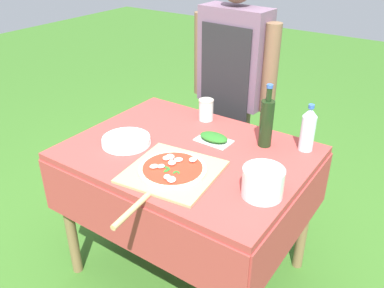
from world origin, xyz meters
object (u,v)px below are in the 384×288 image
water_bottle (308,129)px  sauce_jar (206,111)px  plate_stack (126,141)px  oil_bottle (266,122)px  prep_table (188,169)px  person_cook (233,81)px  herb_container (214,138)px  pizza_on_peel (171,171)px  mixing_tub (263,182)px

water_bottle → sauce_jar: bearing=178.7°
water_bottle → plate_stack: water_bottle is taller
oil_bottle → water_bottle: oil_bottle is taller
prep_table → oil_bottle: oil_bottle is taller
person_cook → oil_bottle: size_ratio=4.82×
water_bottle → herb_container: size_ratio=1.29×
oil_bottle → herb_container: oil_bottle is taller
water_bottle → herb_container: 0.46m
herb_container → plate_stack: bearing=-141.8°
sauce_jar → oil_bottle: bearing=-12.2°
water_bottle → plate_stack: size_ratio=0.97×
plate_stack → sauce_jar: sauce_jar is taller
person_cook → oil_bottle: bearing=139.1°
water_bottle → sauce_jar: 0.58m
pizza_on_peel → oil_bottle: oil_bottle is taller
person_cook → pizza_on_peel: size_ratio=2.40×
person_cook → herb_container: 0.57m
prep_table → oil_bottle: bearing=41.8°
pizza_on_peel → water_bottle: (0.40, 0.54, 0.10)m
prep_table → person_cook: bearing=101.6°
pizza_on_peel → mixing_tub: mixing_tub is taller
plate_stack → sauce_jar: size_ratio=2.03×
person_cook → pizza_on_peel: (0.20, -0.88, -0.11)m
person_cook → plate_stack: person_cook is taller
pizza_on_peel → oil_bottle: 0.53m
mixing_tub → plate_stack: bearing=179.1°
prep_table → herb_container: 0.20m
oil_bottle → plate_stack: (-0.57, -0.37, -0.11)m
plate_stack → sauce_jar: bearing=69.7°
pizza_on_peel → sauce_jar: sauce_jar is taller
oil_bottle → water_bottle: bearing=22.0°
herb_container → prep_table: bearing=-111.1°
plate_stack → prep_table: bearing=23.1°
person_cook → mixing_tub: person_cook is taller
prep_table → water_bottle: bearing=35.1°
prep_table → water_bottle: size_ratio=4.90×
sauce_jar → prep_table: bearing=-71.4°
water_bottle → herb_container: bearing=-156.2°
mixing_tub → plate_stack: 0.74m
herb_container → mixing_tub: bearing=-34.8°
person_cook → herb_container: (0.19, -0.52, -0.11)m
person_cook → water_bottle: person_cook is taller
water_bottle → sauce_jar: water_bottle is taller
prep_table → pizza_on_peel: size_ratio=1.81×
water_bottle → person_cook: bearing=150.4°
sauce_jar → plate_stack: bearing=-110.3°
sauce_jar → herb_container: bearing=-48.4°
pizza_on_peel → person_cook: bearing=96.1°
mixing_tub → plate_stack: mixing_tub is taller
sauce_jar → pizza_on_peel: bearing=-72.1°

